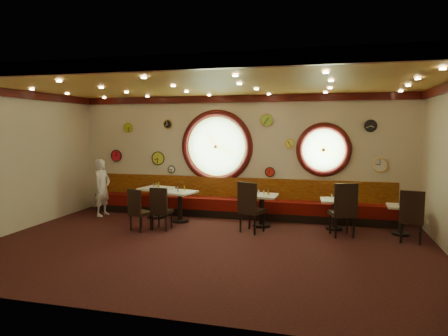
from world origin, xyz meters
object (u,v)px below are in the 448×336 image
at_px(chair_d, 344,206).
at_px(chair_e, 412,213).
at_px(table_a, 156,199).
at_px(chair_b, 160,206).
at_px(condiment_d_bottle, 338,196).
at_px(waiter, 102,187).
at_px(condiment_a_bottle, 159,185).
at_px(table_d, 335,210).
at_px(condiment_e_salt, 399,203).
at_px(condiment_a_salt, 154,185).
at_px(chair_c, 250,204).
at_px(table_e, 401,216).
at_px(condiment_b_pepper, 178,190).
at_px(condiment_d_salt, 332,196).
at_px(condiment_e_pepper, 404,204).
at_px(condiment_c_bottle, 268,191).
at_px(table_b, 180,203).
at_px(condiment_e_bottle, 406,202).
at_px(condiment_c_pepper, 264,192).
at_px(condiment_d_pepper, 336,198).
at_px(condiment_b_bottle, 185,188).
at_px(condiment_c_salt, 259,192).
at_px(condiment_b_salt, 178,189).
at_px(table_c, 262,206).
at_px(chair_a, 138,207).

relative_size(chair_d, chair_e, 1.08).
height_order(table_a, chair_b, chair_b).
relative_size(condiment_d_bottle, waiter, 0.10).
bearing_deg(chair_d, condiment_a_bottle, 153.76).
bearing_deg(table_d, condiment_e_salt, -4.40).
relative_size(chair_b, condiment_a_salt, 5.76).
height_order(table_d, chair_c, chair_c).
bearing_deg(table_e, condiment_b_pepper, -178.63).
height_order(table_a, condiment_e_salt, table_a).
distance_m(chair_b, condiment_a_salt, 1.45).
bearing_deg(condiment_d_salt, waiter, -179.25).
distance_m(chair_d, condiment_a_salt, 4.84).
xyz_separation_m(condiment_e_pepper, waiter, (-7.45, 0.18, 0.06)).
relative_size(condiment_a_bottle, condiment_c_bottle, 0.84).
height_order(chair_e, condiment_e_pepper, chair_e).
bearing_deg(table_b, condiment_e_bottle, 1.52).
xyz_separation_m(condiment_a_salt, condiment_b_pepper, (0.83, -0.39, -0.03)).
bearing_deg(chair_b, table_a, 119.56).
xyz_separation_m(condiment_a_salt, condiment_c_pepper, (2.96, -0.30, -0.03)).
relative_size(chair_e, condiment_d_pepper, 7.22).
bearing_deg(chair_e, condiment_b_bottle, -177.19).
height_order(chair_e, condiment_e_bottle, chair_e).
distance_m(table_b, condiment_a_salt, 0.98).
xyz_separation_m(chair_b, condiment_c_pepper, (2.24, 0.93, 0.26)).
relative_size(condiment_d_pepper, condiment_d_bottle, 0.64).
height_order(condiment_c_salt, condiment_d_pepper, condiment_c_salt).
bearing_deg(condiment_c_pepper, condiment_b_salt, 179.41).
relative_size(condiment_b_pepper, condiment_e_pepper, 1.18).
bearing_deg(condiment_a_bottle, condiment_c_salt, -5.32).
distance_m(table_a, chair_b, 1.34).
distance_m(chair_b, chair_d, 4.08).
distance_m(condiment_d_pepper, condiment_c_bottle, 1.57).
bearing_deg(condiment_b_salt, chair_b, -93.66).
xyz_separation_m(condiment_c_pepper, condiment_d_bottle, (1.71, 0.28, -0.05)).
xyz_separation_m(chair_d, condiment_a_bottle, (-4.62, 0.79, 0.20)).
xyz_separation_m(chair_c, condiment_d_salt, (1.78, 0.85, 0.10)).
bearing_deg(condiment_a_bottle, table_b, -24.70).
distance_m(table_d, waiter, 6.02).
relative_size(chair_e, condiment_d_salt, 5.95).
bearing_deg(condiment_e_pepper, condiment_b_salt, 179.27).
bearing_deg(table_e, table_c, -179.60).
relative_size(condiment_c_bottle, condiment_e_pepper, 1.90).
bearing_deg(waiter, condiment_d_salt, -84.35).
relative_size(table_e, condiment_b_bottle, 4.78).
relative_size(condiment_a_salt, condiment_d_pepper, 1.14).
xyz_separation_m(condiment_c_bottle, condiment_e_salt, (2.89, 0.02, -0.15)).
xyz_separation_m(table_d, condiment_c_bottle, (-1.53, -0.12, 0.41)).
xyz_separation_m(chair_e, condiment_e_salt, (-0.13, 0.68, 0.08)).
height_order(chair_a, chair_e, chair_e).
distance_m(condiment_c_salt, condiment_e_bottle, 3.28).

